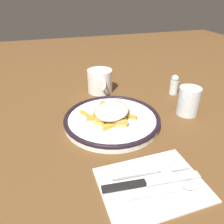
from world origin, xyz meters
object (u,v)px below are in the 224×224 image
at_px(fork, 152,171).
at_px(salt_shaker, 174,84).
at_px(plate, 112,119).
at_px(fries_heap, 111,113).
at_px(coffee_mug, 100,81).
at_px(napkin, 152,184).
at_px(water_glass, 188,101).
at_px(spoon, 175,189).
at_px(knife, 143,183).

relative_size(fork, salt_shaker, 2.37).
bearing_deg(plate, fries_heap, -47.37).
height_order(coffee_mug, salt_shaker, coffee_mug).
relative_size(napkin, water_glass, 2.36).
bearing_deg(fries_heap, spoon, 9.67).
bearing_deg(coffee_mug, fork, -0.19).
relative_size(fries_heap, water_glass, 1.77).
xyz_separation_m(fork, spoon, (0.06, 0.02, 0.00)).
height_order(fries_heap, fork, fries_heap).
xyz_separation_m(fries_heap, knife, (0.25, -0.01, -0.03)).
relative_size(water_glass, coffee_mug, 0.74).
height_order(knife, water_glass, water_glass).
distance_m(water_glass, coffee_mug, 0.33).
height_order(fork, salt_shaker, salt_shaker).
bearing_deg(fork, plate, -174.39).
height_order(napkin, coffee_mug, coffee_mug).
distance_m(fries_heap, water_glass, 0.25).
bearing_deg(spoon, coffee_mug, -177.65).
distance_m(fries_heap, fork, 0.22).
relative_size(napkin, salt_shaker, 2.84).
height_order(fork, coffee_mug, coffee_mug).
bearing_deg(napkin, spoon, 48.44).
xyz_separation_m(napkin, coffee_mug, (-0.48, 0.01, 0.04)).
height_order(water_glass, salt_shaker, water_glass).
xyz_separation_m(napkin, knife, (-0.00, -0.02, 0.01)).
relative_size(knife, coffee_mug, 1.73).
relative_size(fries_heap, napkin, 0.75).
relative_size(plate, napkin, 1.34).
height_order(spoon, coffee_mug, coffee_mug).
relative_size(fries_heap, coffee_mug, 1.31).
distance_m(napkin, water_glass, 0.34).
height_order(plate, fries_heap, fries_heap).
height_order(spoon, water_glass, water_glass).
xyz_separation_m(plate, fries_heap, (0.00, -0.00, 0.02)).
bearing_deg(knife, salt_shaker, 142.35).
height_order(fork, water_glass, water_glass).
distance_m(fries_heap, knife, 0.25).
bearing_deg(plate, knife, -2.10).
xyz_separation_m(plate, coffee_mug, (-0.23, 0.02, 0.03)).
bearing_deg(plate, water_glass, 86.72).
xyz_separation_m(knife, coffee_mug, (-0.48, 0.03, 0.03)).
distance_m(fork, salt_shaker, 0.44).
bearing_deg(coffee_mug, napkin, -1.62).
relative_size(plate, spoon, 1.87).
distance_m(plate, salt_shaker, 0.31).
height_order(fries_heap, salt_shaker, salt_shaker).
bearing_deg(salt_shaker, spoon, -30.16).
bearing_deg(fork, spoon, 21.27).
bearing_deg(fork, coffee_mug, 179.81).
xyz_separation_m(fries_heap, water_glass, (0.01, 0.25, 0.01)).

